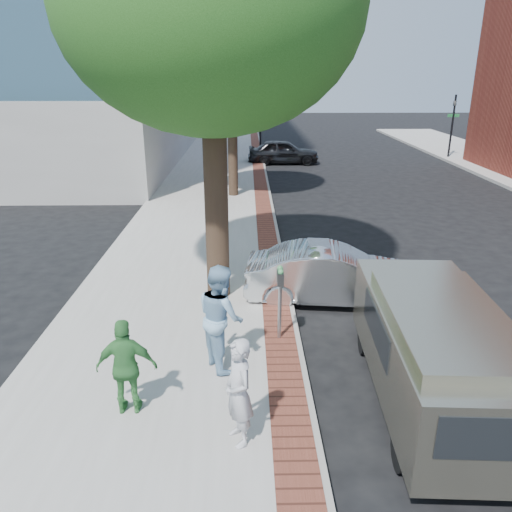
{
  "coord_description": "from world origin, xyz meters",
  "views": [
    {
      "loc": [
        0.07,
        -8.75,
        5.01
      ],
      "look_at": [
        0.26,
        1.59,
        1.2
      ],
      "focal_mm": 35.0,
      "sensor_mm": 36.0,
      "label": 1
    }
  ],
  "objects_px": {
    "parking_meter": "(280,288)",
    "person_gray": "(239,392)",
    "sedan_silver": "(333,275)",
    "person_green": "(127,367)",
    "person_officer": "(221,317)",
    "van": "(433,345)",
    "bg_car": "(283,152)"
  },
  "relations": [
    {
      "from": "parking_meter",
      "to": "sedan_silver",
      "type": "bearing_deg",
      "value": 55.63
    },
    {
      "from": "person_green",
      "to": "van",
      "type": "xyz_separation_m",
      "value": [
        4.73,
        0.5,
        0.04
      ]
    },
    {
      "from": "bg_car",
      "to": "van",
      "type": "bearing_deg",
      "value": -177.37
    },
    {
      "from": "bg_car",
      "to": "van",
      "type": "xyz_separation_m",
      "value": [
        0.81,
        -22.37,
        0.26
      ]
    },
    {
      "from": "person_green",
      "to": "bg_car",
      "type": "relative_size",
      "value": 0.38
    },
    {
      "from": "person_gray",
      "to": "person_officer",
      "type": "xyz_separation_m",
      "value": [
        -0.33,
        1.96,
        0.14
      ]
    },
    {
      "from": "person_green",
      "to": "bg_car",
      "type": "bearing_deg",
      "value": -101.35
    },
    {
      "from": "person_officer",
      "to": "person_green",
      "type": "relative_size",
      "value": 1.22
    },
    {
      "from": "parking_meter",
      "to": "person_gray",
      "type": "xyz_separation_m",
      "value": [
        -0.74,
        -2.88,
        -0.26
      ]
    },
    {
      "from": "sedan_silver",
      "to": "person_green",
      "type": "bearing_deg",
      "value": 143.8
    },
    {
      "from": "van",
      "to": "person_gray",
      "type": "bearing_deg",
      "value": -155.65
    },
    {
      "from": "person_officer",
      "to": "bg_car",
      "type": "relative_size",
      "value": 0.46
    },
    {
      "from": "parking_meter",
      "to": "bg_car",
      "type": "bearing_deg",
      "value": 85.81
    },
    {
      "from": "person_officer",
      "to": "van",
      "type": "height_order",
      "value": "person_officer"
    },
    {
      "from": "person_green",
      "to": "parking_meter",
      "type": "bearing_deg",
      "value": -139.33
    },
    {
      "from": "person_gray",
      "to": "person_officer",
      "type": "bearing_deg",
      "value": 166.41
    },
    {
      "from": "parking_meter",
      "to": "person_officer",
      "type": "height_order",
      "value": "person_officer"
    },
    {
      "from": "parking_meter",
      "to": "van",
      "type": "relative_size",
      "value": 0.31
    },
    {
      "from": "person_gray",
      "to": "bg_car",
      "type": "distance_m",
      "value": 23.67
    },
    {
      "from": "person_officer",
      "to": "bg_car",
      "type": "distance_m",
      "value": 21.75
    },
    {
      "from": "parking_meter",
      "to": "person_officer",
      "type": "relative_size",
      "value": 0.79
    },
    {
      "from": "van",
      "to": "person_green",
      "type": "bearing_deg",
      "value": -170.84
    },
    {
      "from": "person_officer",
      "to": "sedan_silver",
      "type": "height_order",
      "value": "person_officer"
    },
    {
      "from": "person_officer",
      "to": "person_green",
      "type": "bearing_deg",
      "value": 108.15
    },
    {
      "from": "parking_meter",
      "to": "van",
      "type": "height_order",
      "value": "van"
    },
    {
      "from": "parking_meter",
      "to": "sedan_silver",
      "type": "relative_size",
      "value": 0.37
    },
    {
      "from": "person_gray",
      "to": "person_officer",
      "type": "distance_m",
      "value": 2.0
    },
    {
      "from": "parking_meter",
      "to": "person_green",
      "type": "distance_m",
      "value": 3.27
    },
    {
      "from": "parking_meter",
      "to": "person_green",
      "type": "relative_size",
      "value": 0.96
    },
    {
      "from": "parking_meter",
      "to": "van",
      "type": "bearing_deg",
      "value": -36.07
    },
    {
      "from": "bg_car",
      "to": "person_officer",
      "type": "bearing_deg",
      "value": 173.72
    },
    {
      "from": "person_officer",
      "to": "sedan_silver",
      "type": "distance_m",
      "value": 3.79
    }
  ]
}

